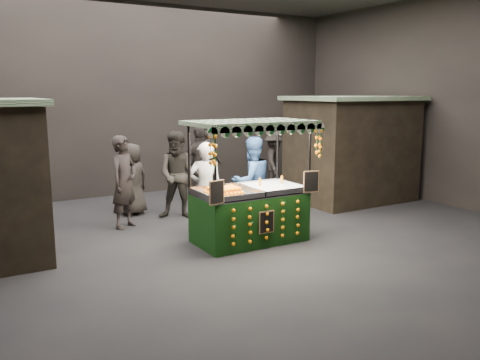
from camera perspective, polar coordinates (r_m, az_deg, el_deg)
ground at (r=9.23m, az=-1.60°, el=-6.92°), size 12.00×12.00×0.00m
market_hall at (r=8.85m, az=-1.71°, el=14.51°), size 12.10×10.10×5.05m
neighbour_stall_right at (r=12.72m, az=12.69°, el=3.58°), size 3.00×2.20×2.60m
juice_stall at (r=8.97m, az=1.26°, el=-2.90°), size 2.28×1.34×2.21m
vendor_grey at (r=9.43m, az=-4.02°, el=-0.99°), size 0.74×0.57×1.78m
vendor_blue at (r=10.03m, az=1.36°, el=-0.18°), size 0.89×0.69×1.82m
shopper_0 at (r=10.13m, az=-13.21°, el=-0.23°), size 0.81×0.75×1.86m
shopper_1 at (r=10.69m, az=-7.06°, el=0.56°), size 1.15×1.08×1.89m
shopper_2 at (r=11.96m, az=-4.55°, el=1.66°), size 1.12×0.48×1.90m
shopper_3 at (r=13.65m, az=3.99°, el=2.15°), size 1.09×1.21×1.63m
shopper_4 at (r=11.19m, az=-12.32°, el=0.08°), size 0.89×0.71×1.60m
shopper_5 at (r=12.99m, az=9.32°, el=1.64°), size 1.26×1.52×1.64m
shopper_6 at (r=13.42m, az=-3.87°, el=2.39°), size 0.73×0.79×1.81m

